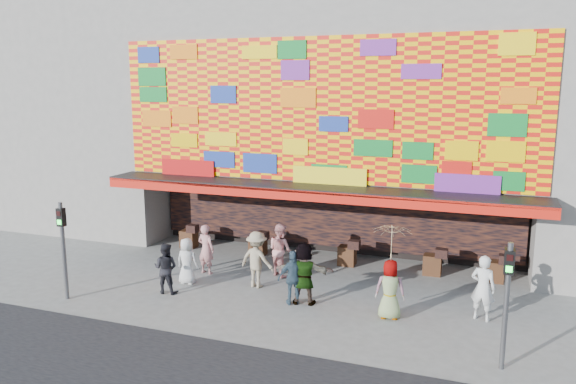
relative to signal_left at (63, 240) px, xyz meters
The scene contains 15 objects.
ground 6.64m from the signal_left, 13.61° to the left, with size 90.00×90.00×0.00m, color slate.
shop_building 11.98m from the signal_left, 57.35° to the left, with size 15.20×9.40×10.00m.
neighbor_left 12.40m from the signal_left, 125.59° to the left, with size 11.00×8.00×12.00m, color gray.
signal_left is the anchor object (origin of this frame).
signal_right 12.40m from the signal_left, ahead, with size 0.22×0.20×3.00m.
ped_a 3.85m from the signal_left, 41.46° to the left, with size 0.75×0.49×1.53m, color silver.
ped_b 4.67m from the signal_left, 51.07° to the left, with size 0.63×0.41×1.73m, color tan.
ped_c 3.15m from the signal_left, 30.05° to the left, with size 0.78×0.61×1.60m, color black.
ped_d 5.90m from the signal_left, 30.37° to the left, with size 1.18×0.68×1.83m, color gray.
ped_e 6.99m from the signal_left, 16.64° to the left, with size 0.96×0.40×1.64m, color #324858.
ped_f 7.27m from the signal_left, 17.07° to the left, with size 1.75×0.56×1.88m, color gray.
ped_g 9.72m from the signal_left, 11.55° to the left, with size 0.82×0.54×1.68m, color gray.
ped_h 12.23m from the signal_left, 12.86° to the left, with size 0.68×0.44×1.85m, color silver.
ped_i 6.88m from the signal_left, 38.62° to the left, with size 0.88×0.68×1.80m, color pink.
parasol 9.67m from the signal_left, 11.55° to the left, with size 1.36×1.37×1.93m.
Camera 1 is at (5.70, -14.36, 6.42)m, focal length 35.00 mm.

